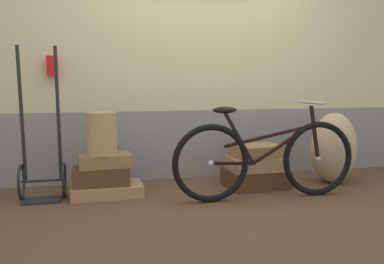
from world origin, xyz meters
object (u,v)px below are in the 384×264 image
suitcase_4 (255,163)px  bicycle (266,159)px  suitcase_1 (101,176)px  luggage_trolley (42,166)px  suitcase_2 (105,160)px  suitcase_3 (255,178)px  burlap_sack (334,148)px  wicker_basket (102,134)px  suitcase_0 (107,190)px  suitcase_5 (257,151)px

suitcase_4 → bicycle: bicycle is taller
suitcase_1 → luggage_trolley: (-0.52, 0.05, 0.11)m
bicycle → suitcase_2: bearing=162.5°
suitcase_3 → bicycle: bicycle is taller
suitcase_3 → bicycle: (-0.08, -0.43, 0.28)m
burlap_sack → bicycle: (-0.95, -0.39, -0.00)m
suitcase_3 → wicker_basket: bearing=178.8°
burlap_sack → suitcase_0: bearing=178.9°
suitcase_2 → bicycle: bearing=-21.4°
suitcase_0 → bicycle: size_ratio=0.38×
suitcase_3 → suitcase_0: bearing=178.3°
suitcase_0 → wicker_basket: wicker_basket is taller
suitcase_2 → wicker_basket: bearing=-137.0°
suitcase_1 → burlap_sack: 2.42m
suitcase_0 → suitcase_3: bearing=-0.9°
suitcase_0 → suitcase_4: (1.48, -0.03, 0.20)m
burlap_sack → bicycle: bicycle is taller
suitcase_0 → burlap_sack: burlap_sack is taller
luggage_trolley → burlap_sack: luggage_trolley is taller
suitcase_2 → suitcase_5: 1.50m
suitcase_4 → luggage_trolley: bearing=178.1°
luggage_trolley → burlap_sack: (2.93, -0.11, 0.07)m
suitcase_4 → bicycle: size_ratio=0.30×
luggage_trolley → suitcase_3: bearing=-1.8°
luggage_trolley → burlap_sack: 2.94m
suitcase_2 → suitcase_4: (1.49, -0.05, -0.09)m
wicker_basket → luggage_trolley: luggage_trolley is taller
suitcase_5 → luggage_trolley: luggage_trolley is taller
suitcase_1 → wicker_basket: (0.02, -0.02, 0.40)m
bicycle → suitcase_5: bearing=78.5°
suitcase_1 → suitcase_2: 0.15m
suitcase_1 → luggage_trolley: 0.54m
suitcase_4 → suitcase_5: bearing=-37.7°
suitcase_1 → suitcase_4: bearing=-2.2°
suitcase_5 → burlap_sack: 0.87m
suitcase_0 → luggage_trolley: luggage_trolley is taller
suitcase_0 → suitcase_5: suitcase_5 is taller
burlap_sack → suitcase_2: bearing=178.6°
suitcase_4 → wicker_basket: bearing=-180.0°
wicker_basket → bicycle: (1.44, -0.42, -0.23)m
burlap_sack → suitcase_4: bearing=179.2°
suitcase_3 → wicker_basket: 1.61m
suitcase_5 → bicycle: bicycle is taller
suitcase_3 → bicycle: 0.52m
burlap_sack → suitcase_1: bearing=178.7°
suitcase_5 → wicker_basket: 1.54m
wicker_basket → suitcase_1: bearing=128.3°
suitcase_4 → burlap_sack: size_ratio=0.71×
suitcase_1 → suitcase_5: size_ratio=1.10×
suitcase_3 → suitcase_5: bearing=-97.5°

